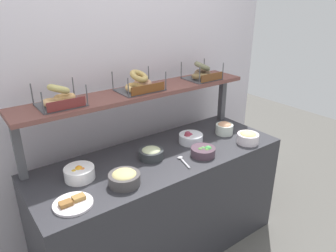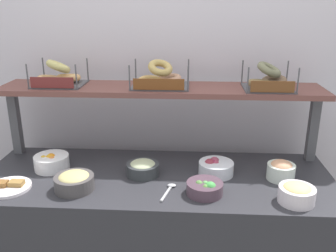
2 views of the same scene
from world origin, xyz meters
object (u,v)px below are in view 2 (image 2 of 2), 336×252
at_px(bowl_hummus, 74,181).
at_px(bowl_tuna_salad, 143,168).
at_px(bowl_lox_spread, 281,170).
at_px(bowl_egg_salad, 297,193).
at_px(bowl_fruit_salad, 52,162).
at_px(bagel_basket_poppy, 268,80).
at_px(serving_plate_white, 8,187).
at_px(bowl_veggie_mix, 205,188).
at_px(serving_spoon_near_plate, 169,189).
at_px(bagel_basket_sesame, 160,78).
at_px(bowl_beet_salad, 215,167).
at_px(bagel_basket_plain, 59,77).

height_order(bowl_hummus, bowl_tuna_salad, bowl_hummus).
bearing_deg(bowl_lox_spread, bowl_egg_salad, -85.34).
bearing_deg(bowl_egg_salad, bowl_lox_spread, 94.66).
xyz_separation_m(bowl_fruit_salad, bagel_basket_poppy, (1.19, 0.20, 0.44)).
xyz_separation_m(bowl_lox_spread, bagel_basket_poppy, (-0.06, 0.24, 0.43)).
bearing_deg(serving_plate_white, bowl_veggie_mix, 0.42).
bearing_deg(serving_spoon_near_plate, bowl_egg_salad, -7.23).
xyz_separation_m(bowl_fruit_salad, serving_plate_white, (-0.14, -0.24, -0.03)).
xyz_separation_m(bowl_lox_spread, serving_plate_white, (-1.39, -0.19, -0.04)).
bearing_deg(bagel_basket_sesame, bowl_tuna_salad, -106.40).
bearing_deg(bowl_egg_salad, bowl_beet_salad, 142.68).
distance_m(bowl_beet_salad, serving_plate_white, 1.07).
relative_size(bowl_veggie_mix, bagel_basket_sesame, 0.55).
distance_m(bowl_tuna_salad, bowl_veggie_mix, 0.38).
bearing_deg(bagel_basket_plain, serving_spoon_near_plate, -32.78).
bearing_deg(bowl_beet_salad, serving_plate_white, -167.63).
distance_m(bowl_beet_salad, bagel_basket_plain, 1.03).
relative_size(serving_plate_white, bagel_basket_plain, 0.78).
bearing_deg(bowl_tuna_salad, bagel_basket_sesame, 73.60).
bearing_deg(bagel_basket_plain, bowl_hummus, -66.78).
xyz_separation_m(bowl_fruit_salad, bowl_tuna_salad, (0.52, -0.04, -0.00)).
height_order(bowl_beet_salad, bagel_basket_sesame, bagel_basket_sesame).
distance_m(bowl_veggie_mix, bagel_basket_sesame, 0.68).
bearing_deg(bowl_egg_salad, bowl_fruit_salad, 167.49).
distance_m(bowl_hummus, bagel_basket_sesame, 0.73).
bearing_deg(bowl_lox_spread, bowl_fruit_salad, 177.90).
distance_m(bowl_hummus, bowl_egg_salad, 1.07).
bearing_deg(bagel_basket_plain, bowl_fruit_salad, -91.84).
bearing_deg(bagel_basket_sesame, serving_spoon_near_plate, -79.53).
bearing_deg(bagel_basket_poppy, bagel_basket_sesame, 178.20).
xyz_separation_m(bowl_egg_salad, bagel_basket_sesame, (-0.68, 0.50, 0.43)).
bearing_deg(bowl_veggie_mix, serving_spoon_near_plate, 172.03).
bearing_deg(bowl_lox_spread, bagel_basket_sesame, 158.36).
xyz_separation_m(bowl_lox_spread, bagel_basket_plain, (-1.24, 0.27, 0.43)).
relative_size(bowl_fruit_salad, bagel_basket_sesame, 0.59).
height_order(bowl_tuna_salad, serving_plate_white, bowl_tuna_salad).
bearing_deg(bowl_egg_salad, bowl_tuna_salad, 162.23).
bearing_deg(bagel_basket_poppy, serving_spoon_near_plate, -142.37).
xyz_separation_m(bowl_lox_spread, bowl_fruit_salad, (-1.25, 0.05, -0.01)).
bearing_deg(bowl_hummus, serving_spoon_near_plate, 2.28).
xyz_separation_m(bowl_fruit_salad, bagel_basket_plain, (0.01, 0.22, 0.44)).
relative_size(bagel_basket_plain, bagel_basket_poppy, 1.01).
xyz_separation_m(bowl_hummus, bowl_fruit_salad, (-0.20, 0.22, -0.00)).
bearing_deg(bowl_tuna_salad, serving_plate_white, -163.27).
height_order(bowl_beet_salad, bowl_lox_spread, bowl_lox_spread).
relative_size(bowl_beet_salad, bowl_lox_spread, 1.29).
xyz_separation_m(bowl_beet_salad, bowl_lox_spread, (0.34, -0.04, 0.01)).
height_order(bowl_beet_salad, bowl_veggie_mix, bowl_beet_salad).
distance_m(bagel_basket_plain, bagel_basket_poppy, 1.19).
xyz_separation_m(serving_plate_white, bagel_basket_poppy, (1.33, 0.43, 0.47)).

